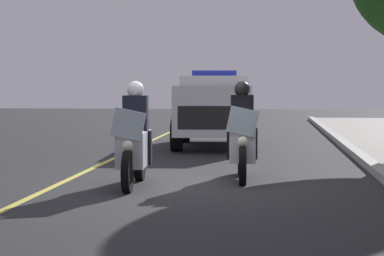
% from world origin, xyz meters
% --- Properties ---
extents(ground_plane, '(80.00, 80.00, 0.00)m').
position_xyz_m(ground_plane, '(0.00, 0.00, 0.00)').
color(ground_plane, '#28282B').
extents(lane_stripe_center, '(48.00, 0.12, 0.01)m').
position_xyz_m(lane_stripe_center, '(0.00, -2.14, 0.00)').
color(lane_stripe_center, '#E0D14C').
rests_on(lane_stripe_center, ground).
extents(police_motorcycle_lead_left, '(2.14, 0.59, 1.72)m').
position_xyz_m(police_motorcycle_lead_left, '(0.30, -0.84, 0.70)').
color(police_motorcycle_lead_left, black).
rests_on(police_motorcycle_lead_left, ground).
extents(police_motorcycle_lead_right, '(2.14, 0.59, 1.72)m').
position_xyz_m(police_motorcycle_lead_right, '(-0.77, 0.88, 0.70)').
color(police_motorcycle_lead_right, black).
rests_on(police_motorcycle_lead_right, ground).
extents(police_suv, '(4.99, 2.26, 2.05)m').
position_xyz_m(police_suv, '(-7.81, -0.13, 1.07)').
color(police_suv, silver).
rests_on(police_suv, ground).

